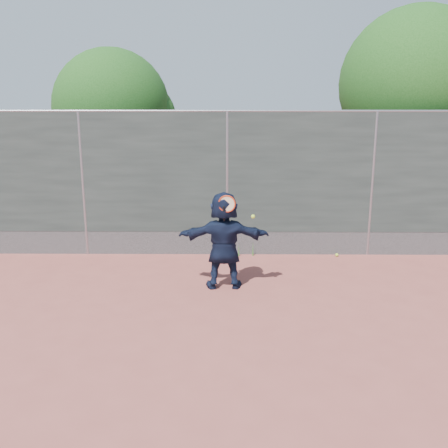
{
  "coord_description": "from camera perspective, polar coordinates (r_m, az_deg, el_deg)",
  "views": [
    {
      "loc": [
        0.03,
        -6.73,
        3.22
      ],
      "look_at": [
        -0.05,
        1.58,
        1.14
      ],
      "focal_mm": 40.0,
      "sensor_mm": 36.0,
      "label": 1
    }
  ],
  "objects": [
    {
      "name": "tree_left",
      "position": [
        13.59,
        -11.99,
        12.54
      ],
      "size": [
        3.15,
        3.0,
        4.53
      ],
      "color": "#382314",
      "rests_on": "ground"
    },
    {
      "name": "weed_clump",
      "position": [
        10.58,
        1.95,
        -2.95
      ],
      "size": [
        0.68,
        0.07,
        0.3
      ],
      "color": "#387226",
      "rests_on": "ground"
    },
    {
      "name": "ground",
      "position": [
        7.46,
        0.26,
        -11.54
      ],
      "size": [
        80.0,
        80.0,
        0.0
      ],
      "primitive_type": "plane",
      "color": "#9E4C42",
      "rests_on": "ground"
    },
    {
      "name": "fence",
      "position": [
        10.36,
        0.36,
        4.93
      ],
      "size": [
        20.0,
        0.06,
        3.03
      ],
      "color": "#38423D",
      "rests_on": "ground"
    },
    {
      "name": "swing_action",
      "position": [
        8.29,
        0.62,
        2.05
      ],
      "size": [
        0.62,
        0.14,
        0.51
      ],
      "color": "red",
      "rests_on": "ground"
    },
    {
      "name": "ball_ground",
      "position": [
        10.82,
        12.77,
        -3.47
      ],
      "size": [
        0.07,
        0.07,
        0.07
      ],
      "primitive_type": "sphere",
      "color": "#BBE933",
      "rests_on": "ground"
    },
    {
      "name": "player",
      "position": [
        8.64,
        -0.0,
        -1.84
      ],
      "size": [
        1.61,
        0.55,
        1.72
      ],
      "primitive_type": "imported",
      "rotation": [
        0.0,
        0.0,
        3.17
      ],
      "color": "#121B32",
      "rests_on": "ground"
    },
    {
      "name": "tree_right",
      "position": [
        13.32,
        21.67,
        14.23
      ],
      "size": [
        3.78,
        3.6,
        5.39
      ],
      "color": "#382314",
      "rests_on": "ground"
    }
  ]
}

